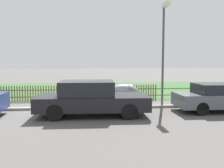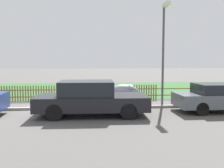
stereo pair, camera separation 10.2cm
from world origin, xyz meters
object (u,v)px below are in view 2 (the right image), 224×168
parked_car_red_compact (222,97)px  parked_car_navy_estate (90,98)px  covered_motorcycle (124,92)px  street_lamp (164,41)px

parked_car_red_compact → parked_car_navy_estate: bearing=-176.6°
parked_car_red_compact → covered_motorcycle: (-4.04, 2.73, -0.03)m
parked_car_red_compact → covered_motorcycle: size_ratio=2.37×
parked_car_red_compact → street_lamp: street_lamp is taller
covered_motorcycle → parked_car_red_compact: bearing=-36.6°
covered_motorcycle → street_lamp: (1.82, -1.12, 2.63)m
street_lamp → parked_car_red_compact: bearing=-36.1°
parked_car_navy_estate → street_lamp: (3.66, 1.92, 2.51)m
parked_car_red_compact → covered_motorcycle: bearing=146.3°
covered_motorcycle → street_lamp: size_ratio=0.35×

